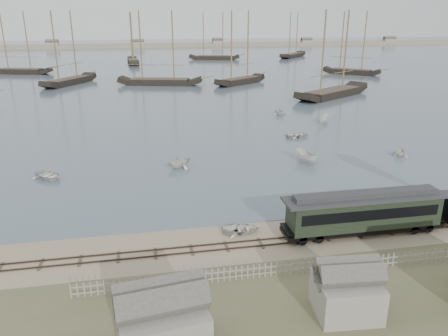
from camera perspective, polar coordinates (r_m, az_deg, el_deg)
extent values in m
plane|color=tan|center=(40.28, 5.44, -8.31)|extent=(600.00, 600.00, 0.00)
cube|color=#4D606F|center=(205.27, -8.20, 13.95)|extent=(600.00, 336.00, 0.06)
cube|color=#3B2B20|center=(38.14, 6.49, -9.87)|extent=(120.00, 0.08, 0.12)
cube|color=#3B2B20|center=(38.97, 6.06, -9.17)|extent=(120.00, 0.08, 0.12)
cube|color=#45362C|center=(38.59, 6.27, -9.61)|extent=(120.00, 1.80, 0.06)
cube|color=gray|center=(284.96, -9.12, 15.36)|extent=(500.00, 20.00, 1.80)
cube|color=black|center=(41.34, 17.60, -7.29)|extent=(14.69, 2.41, 0.37)
cube|color=black|center=(40.72, 17.81, -5.44)|extent=(13.64, 2.62, 2.62)
cube|color=black|center=(39.57, 18.75, -5.87)|extent=(12.59, 0.06, 0.94)
cube|color=black|center=(41.68, 16.99, -4.38)|extent=(12.59, 0.06, 0.94)
cube|color=#313134|center=(40.19, 18.00, -3.67)|extent=(14.69, 2.83, 0.19)
cube|color=#313134|center=(40.07, 18.05, -3.26)|extent=(13.12, 1.26, 0.47)
imported|color=silver|center=(39.88, 2.29, -7.95)|extent=(2.62, 3.56, 0.72)
imported|color=silver|center=(56.36, -21.95, -0.91)|extent=(4.82, 4.89, 0.83)
imported|color=silver|center=(56.20, -5.91, 0.93)|extent=(4.23, 4.45, 1.83)
imported|color=silver|center=(59.01, 10.61, 1.47)|extent=(4.39, 2.78, 1.59)
imported|color=silver|center=(71.26, 9.62, 4.29)|extent=(3.06, 4.08, 0.81)
imported|color=silver|center=(65.47, 22.06, 2.05)|extent=(3.43, 3.50, 1.40)
imported|color=silver|center=(81.84, 12.98, 6.25)|extent=(3.61, 3.71, 1.45)
imported|color=silver|center=(87.01, 7.27, 7.40)|extent=(3.82, 3.59, 1.61)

